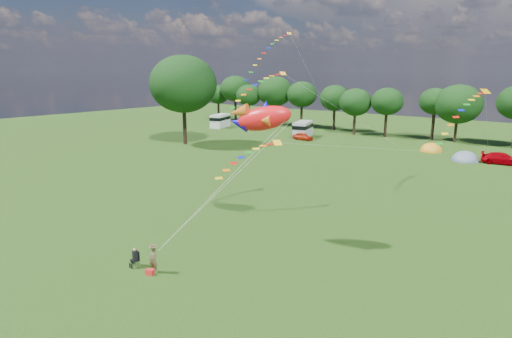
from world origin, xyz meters
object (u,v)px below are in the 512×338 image
Objects in this scene: big_tree at (183,84)px; fish_kite at (259,118)px; car_a at (303,136)px; tent_orange at (431,151)px; campervan_a at (220,120)px; tent_greyblue at (465,161)px; campervan_b at (303,129)px; car_c at (503,159)px; kite_flyer at (153,260)px; camp_chair at (135,255)px.

big_tree is 39.58m from fish_kite.
car_a is 19.56m from tent_orange.
big_tree is 2.37× the size of campervan_a.
car_a is at bearing 176.99° from tent_greyblue.
campervan_a is at bearing 70.46° from campervan_b.
car_c is (40.58, 14.04, -8.33)m from big_tree.
big_tree is 21.43m from campervan_b.
car_c is at bearing 11.15° from tent_greyblue.
tent_greyblue is at bearing -113.42° from campervan_a.
campervan_b is at bearing 38.33° from car_a.
car_c is 9.89m from tent_orange.
camp_chair is (-1.39, -0.20, -0.07)m from kite_flyer.
car_c is 1.05× the size of fish_kite.
big_tree is at bearing 145.97° from car_a.
car_a is at bearing -171.83° from tent_orange.
tent_orange is 47.60m from camp_chair.
car_a is 48.40m from kite_flyer.
big_tree reaches higher than campervan_b.
campervan_b is 26.78m from tent_greyblue.
fish_kite is at bearing -96.62° from tent_greyblue.
camp_chair is at bearing -158.70° from campervan_a.
big_tree is 20.61m from car_a.
fish_kite is (42.01, -40.55, 6.73)m from campervan_a.
fish_kite is (20.50, -37.23, 7.50)m from car_a.
campervan_b reaches higher than camp_chair.
campervan_a is 46.42m from tent_greyblue.
camp_chair is (-7.22, -43.48, 0.66)m from tent_greyblue.
kite_flyer is 10.52m from fish_kite.
kite_flyer reaches higher than camp_chair.
tent_greyblue is (24.67, -1.30, -0.57)m from car_a.
campervan_b is (19.74, -0.59, 0.04)m from campervan_a.
big_tree is at bearing 131.74° from campervan_b.
kite_flyer is (20.61, -47.30, -0.66)m from campervan_b.
campervan_a is 40.88m from tent_orange.
tent_orange is at bearing 62.70° from car_c.
tent_orange is at bearing 81.08° from kite_flyer.
big_tree reaches higher than tent_orange.
car_a is 48.06m from camp_chair.
campervan_b reaches higher than car_a.
car_c is 3.04× the size of kite_flyer.
big_tree is 43.78m from kite_flyer.
campervan_b is at bearing -179.86° from tent_orange.
campervan_b is at bearing 125.31° from camp_chair.
big_tree is 43.74m from car_c.
camp_chair is (17.45, -44.78, 0.08)m from car_a.
campervan_a is at bearing 113.91° from fish_kite.
car_a is 43.16m from fish_kite.
fish_kite is (32.42, -22.68, -0.92)m from big_tree.
car_c is (28.65, -0.51, 0.09)m from car_a.
campervan_a is at bearing 77.79° from car_c.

